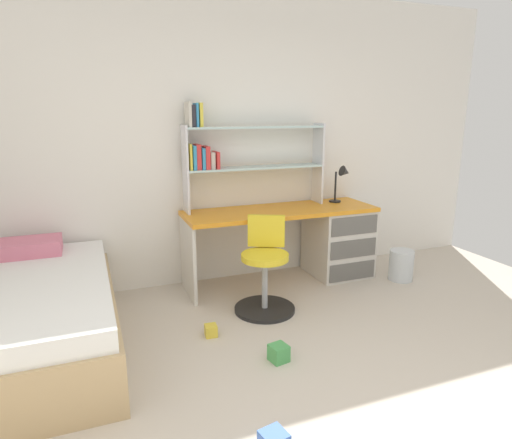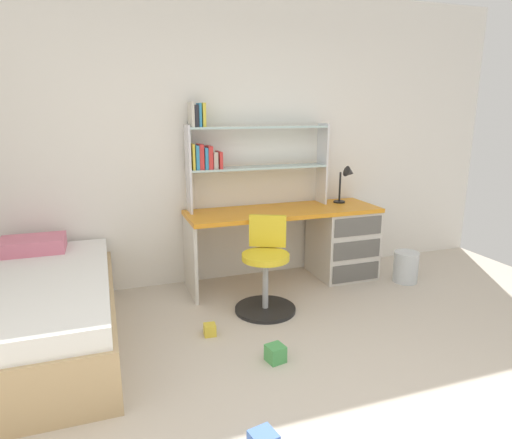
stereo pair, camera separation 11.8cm
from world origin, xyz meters
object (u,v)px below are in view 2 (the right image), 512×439
(waste_bin, at_px, (406,267))
(desk_lamp, at_px, (347,178))
(desk, at_px, (328,238))
(toy_block_yellow_2, at_px, (210,330))
(toy_block_green_0, at_px, (275,353))
(swivel_chair, at_px, (266,274))
(bed_platform, at_px, (25,316))
(bookshelf_hutch, at_px, (239,151))

(waste_bin, bearing_deg, desk_lamp, 132.50)
(desk, relative_size, desk_lamp, 4.91)
(desk, xyz_separation_m, toy_block_yellow_2, (-1.44, -0.82, -0.37))
(desk_lamp, xyz_separation_m, toy_block_green_0, (-1.33, -1.40, -0.94))
(swivel_chair, height_order, toy_block_yellow_2, swivel_chair)
(bed_platform, bearing_deg, toy_block_yellow_2, -9.06)
(desk_lamp, relative_size, waste_bin, 1.25)
(bookshelf_hutch, height_order, toy_block_yellow_2, bookshelf_hutch)
(toy_block_green_0, height_order, toy_block_yellow_2, toy_block_green_0)
(desk, bearing_deg, desk_lamp, 18.21)
(desk, xyz_separation_m, bookshelf_hutch, (-0.89, 0.18, 0.89))
(swivel_chair, relative_size, bed_platform, 0.43)
(bookshelf_hutch, distance_m, bed_platform, 2.24)
(bed_platform, xyz_separation_m, toy_block_yellow_2, (1.27, -0.20, -0.23))
(bookshelf_hutch, height_order, swivel_chair, bookshelf_hutch)
(bookshelf_hutch, bearing_deg, waste_bin, -20.33)
(toy_block_green_0, relative_size, toy_block_yellow_2, 1.30)
(desk_lamp, xyz_separation_m, bed_platform, (-2.95, -0.70, -0.73))
(bed_platform, distance_m, toy_block_green_0, 1.77)
(toy_block_green_0, xyz_separation_m, toy_block_yellow_2, (-0.34, 0.50, -0.01))
(bed_platform, bearing_deg, desk, 12.89)
(swivel_chair, relative_size, toy_block_yellow_2, 8.96)
(bed_platform, relative_size, toy_block_yellow_2, 20.85)
(desk, distance_m, bed_platform, 2.78)
(desk_lamp, distance_m, waste_bin, 1.06)
(bookshelf_hutch, distance_m, toy_block_yellow_2, 1.70)
(swivel_chair, bearing_deg, bed_platform, -177.35)
(swivel_chair, height_order, waste_bin, swivel_chair)
(waste_bin, bearing_deg, bookshelf_hutch, 159.67)
(toy_block_green_0, bearing_deg, desk_lamp, 46.42)
(swivel_chair, xyz_separation_m, waste_bin, (1.55, 0.14, -0.17))
(toy_block_green_0, bearing_deg, desk, 50.35)
(waste_bin, distance_m, toy_block_green_0, 2.00)
(toy_block_yellow_2, bearing_deg, desk_lamp, 28.26)
(bookshelf_hutch, distance_m, toy_block_green_0, 1.96)
(bookshelf_hutch, relative_size, toy_block_green_0, 11.95)
(desk, bearing_deg, bed_platform, -167.11)
(waste_bin, bearing_deg, toy_block_yellow_2, -168.55)
(bookshelf_hutch, xyz_separation_m, desk_lamp, (1.13, -0.10, -0.30))
(bookshelf_hutch, xyz_separation_m, toy_block_green_0, (-0.21, -1.51, -1.24))
(desk, height_order, bed_platform, desk)
(swivel_chair, bearing_deg, toy_block_yellow_2, -152.86)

